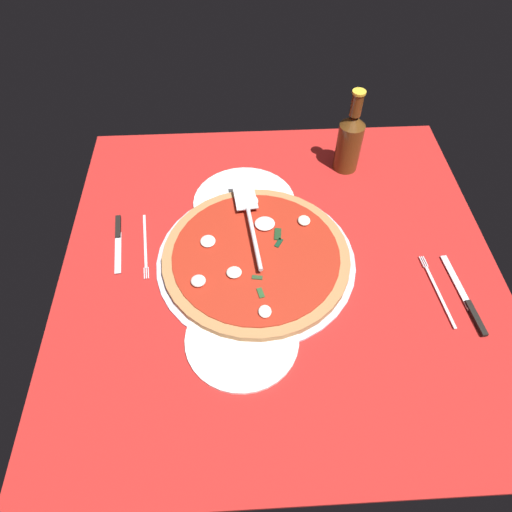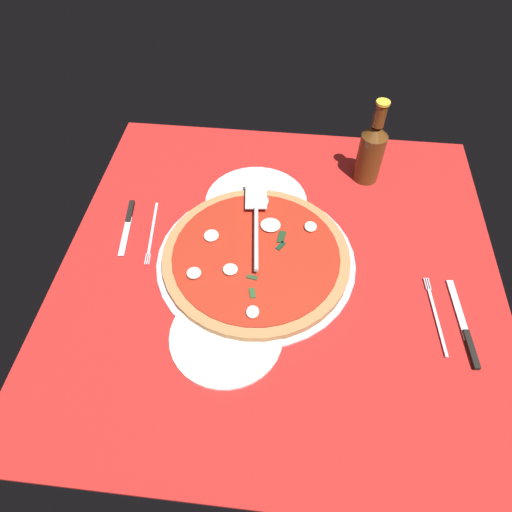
{
  "view_description": "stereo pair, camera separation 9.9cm",
  "coord_description": "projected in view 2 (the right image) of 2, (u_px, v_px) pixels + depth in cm",
  "views": [
    {
      "loc": [
        -60.95,
        8.5,
        79.83
      ],
      "look_at": [
        0.82,
        5.25,
        1.97
      ],
      "focal_mm": 31.44,
      "sensor_mm": 36.0,
      "label": 1
    },
    {
      "loc": [
        -60.67,
        -1.42,
        79.83
      ],
      "look_at": [
        0.82,
        5.25,
        1.97
      ],
      "focal_mm": 31.44,
      "sensor_mm": 36.0,
      "label": 2
    }
  ],
  "objects": [
    {
      "name": "beer_bottle",
      "position": [
        371.0,
        151.0,
        1.11
      ],
      "size": [
        6.45,
        6.45,
        22.75
      ],
      "color": "#593413",
      "rests_on": "ground_plane"
    },
    {
      "name": "place_setting_near",
      "position": [
        450.0,
        324.0,
        0.9
      ],
      "size": [
        20.63,
        12.59,
        1.4
      ],
      "rotation": [
        0.0,
        0.0,
        0.09
      ],
      "color": "white",
      "rests_on": "ground_plane"
    },
    {
      "name": "dinner_plate_left",
      "position": [
        226.0,
        336.0,
        0.89
      ],
      "size": [
        22.5,
        22.5,
        1.0
      ],
      "primitive_type": "cylinder",
      "color": "white",
      "rests_on": "ground_plane"
    },
    {
      "name": "place_setting_far",
      "position": [
        140.0,
        228.0,
        1.07
      ],
      "size": [
        19.72,
        15.62,
        1.4
      ],
      "rotation": [
        0.0,
        0.0,
        3.27
      ],
      "color": "white",
      "rests_on": "ground_plane"
    },
    {
      "name": "pizza",
      "position": [
        256.0,
        256.0,
        1.0
      ],
      "size": [
        41.62,
        41.62,
        3.29
      ],
      "color": "#B37B49",
      "rests_on": "pizza_pan"
    },
    {
      "name": "pizza_server",
      "position": [
        256.0,
        217.0,
        1.03
      ],
      "size": [
        28.3,
        6.18,
        1.0
      ],
      "rotation": [
        0.0,
        0.0,
        0.11
      ],
      "color": "silver",
      "rests_on": "pizza"
    },
    {
      "name": "ground_plane",
      "position": [
        279.0,
        267.0,
        1.0
      ],
      "size": [
        96.9,
        96.9,
        0.8
      ],
      "primitive_type": "cube",
      "color": "#B4201D"
    },
    {
      "name": "pizza_pan",
      "position": [
        256.0,
        260.0,
        1.01
      ],
      "size": [
        44.36,
        44.36,
        0.87
      ],
      "primitive_type": "cylinder",
      "color": "silver",
      "rests_on": "ground_plane"
    },
    {
      "name": "dinner_plate_right",
      "position": [
        256.0,
        202.0,
        1.12
      ],
      "size": [
        25.37,
        25.37,
        1.0
      ],
      "primitive_type": "cylinder",
      "color": "white",
      "rests_on": "ground_plane"
    },
    {
      "name": "checker_pattern",
      "position": [
        279.0,
        266.0,
        1.0
      ],
      "size": [
        96.9,
        96.9,
        0.1
      ],
      "color": "silver",
      "rests_on": "ground_plane"
    }
  ]
}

